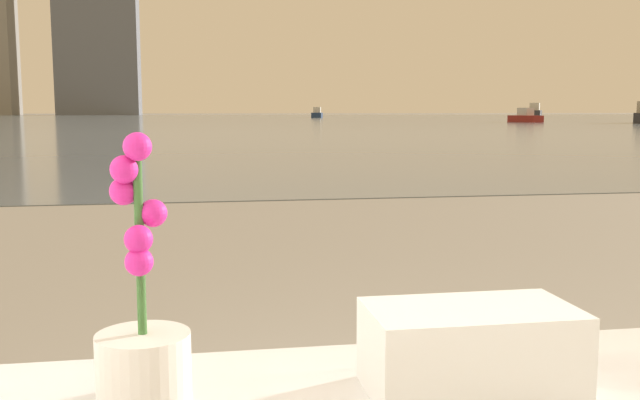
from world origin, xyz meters
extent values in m
cylinder|color=silver|center=(-0.56, 0.83, 0.58)|extent=(0.13, 0.13, 0.09)
cylinder|color=#38662D|center=(-0.56, 0.83, 0.75)|extent=(0.01, 0.01, 0.25)
sphere|color=#DB238E|center=(-0.56, 0.82, 0.87)|extent=(0.04, 0.04, 0.04)
sphere|color=#DB238E|center=(-0.58, 0.83, 0.84)|extent=(0.04, 0.04, 0.04)
sphere|color=#DB238E|center=(-0.58, 0.84, 0.82)|extent=(0.04, 0.04, 0.04)
sphere|color=#DB238E|center=(-0.54, 0.84, 0.79)|extent=(0.04, 0.04, 0.04)
sphere|color=#DB238E|center=(-0.56, 0.82, 0.76)|extent=(0.04, 0.04, 0.04)
sphere|color=#DB238E|center=(-0.56, 0.82, 0.73)|extent=(0.04, 0.04, 0.04)
cube|color=white|center=(-0.12, 0.79, 0.55)|extent=(0.29, 0.16, 0.04)
cube|color=white|center=(-0.12, 0.79, 0.59)|extent=(0.29, 0.16, 0.04)
cube|color=white|center=(-0.12, 0.79, 0.63)|extent=(0.29, 0.16, 0.04)
cube|color=slate|center=(0.00, 62.00, 0.01)|extent=(180.00, 110.00, 0.01)
cube|color=#2D2D33|center=(39.93, 81.12, 0.40)|extent=(3.54, 4.60, 0.78)
cube|color=silver|center=(39.93, 81.12, 1.23)|extent=(1.79, 1.99, 0.89)
cube|color=maroon|center=(22.29, 47.03, 0.25)|extent=(1.61, 2.84, 0.47)
cube|color=silver|center=(22.29, 47.03, 0.75)|extent=(0.92, 1.15, 0.54)
cube|color=navy|center=(12.36, 76.27, 0.27)|extent=(1.73, 3.19, 0.53)
cube|color=silver|center=(12.36, 76.27, 0.84)|extent=(1.01, 1.28, 0.61)
camera|label=1|loc=(-0.48, -0.11, 0.92)|focal=40.00mm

